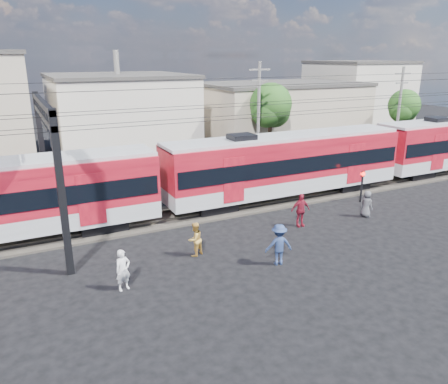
{
  "coord_description": "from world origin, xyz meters",
  "views": [
    {
      "loc": [
        -11.55,
        -14.45,
        8.91
      ],
      "look_at": [
        -1.94,
        5.0,
        2.11
      ],
      "focal_mm": 35.0,
      "sensor_mm": 36.0,
      "label": 1
    }
  ],
  "objects_px": {
    "commuter_train": "(288,162)",
    "pedestrian_c": "(279,245)",
    "car_silver": "(422,147)",
    "crossing_signal": "(362,181)",
    "pedestrian_a": "(123,270)"
  },
  "relations": [
    {
      "from": "commuter_train",
      "to": "pedestrian_a",
      "type": "relative_size",
      "value": 29.63
    },
    {
      "from": "pedestrian_c",
      "to": "commuter_train",
      "type": "bearing_deg",
      "value": -113.42
    },
    {
      "from": "car_silver",
      "to": "crossing_signal",
      "type": "height_order",
      "value": "crossing_signal"
    },
    {
      "from": "commuter_train",
      "to": "pedestrian_c",
      "type": "xyz_separation_m",
      "value": [
        -5.68,
        -7.69,
        -1.46
      ]
    },
    {
      "from": "pedestrian_a",
      "to": "crossing_signal",
      "type": "xyz_separation_m",
      "value": [
        16.17,
        4.14,
        0.56
      ]
    },
    {
      "from": "pedestrian_c",
      "to": "car_silver",
      "type": "relative_size",
      "value": 0.46
    },
    {
      "from": "commuter_train",
      "to": "pedestrian_a",
      "type": "bearing_deg",
      "value": -151.11
    },
    {
      "from": "commuter_train",
      "to": "pedestrian_c",
      "type": "relative_size",
      "value": 26.6
    },
    {
      "from": "commuter_train",
      "to": "crossing_signal",
      "type": "bearing_deg",
      "value": -35.64
    },
    {
      "from": "commuter_train",
      "to": "pedestrian_c",
      "type": "height_order",
      "value": "commuter_train"
    },
    {
      "from": "pedestrian_a",
      "to": "car_silver",
      "type": "xyz_separation_m",
      "value": [
        31.22,
        12.3,
        -0.14
      ]
    },
    {
      "from": "commuter_train",
      "to": "pedestrian_a",
      "type": "distance_m",
      "value": 14.24
    },
    {
      "from": "commuter_train",
      "to": "pedestrian_c",
      "type": "distance_m",
      "value": 9.67
    },
    {
      "from": "crossing_signal",
      "to": "pedestrian_c",
      "type": "bearing_deg",
      "value": -152.18
    },
    {
      "from": "pedestrian_a",
      "to": "crossing_signal",
      "type": "distance_m",
      "value": 16.7
    }
  ]
}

